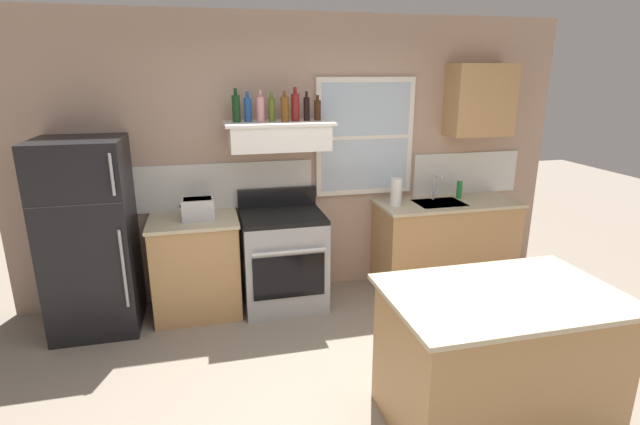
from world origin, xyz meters
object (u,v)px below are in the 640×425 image
Objects in this scene: toaster at (198,208)px; bottle_amber_wine at (285,109)px; bottle_red_label_wine at (295,107)px; paper_towel_roll at (396,192)px; bottle_blue_liqueur at (248,109)px; dish_soap_bottle at (459,190)px; bottle_rose_pink at (260,109)px; bottle_balsamic_dark at (307,108)px; stove_range at (283,259)px; bottle_brown_stout at (318,110)px; kitchen_island at (496,358)px; bottle_dark_green_wine at (236,108)px; refrigerator at (90,237)px; bottle_olive_oil_square at (272,109)px.

bottle_amber_wine reaches higher than toaster.
paper_towel_roll is (0.98, -0.07, -0.83)m from bottle_red_label_wine.
dish_soap_bottle is (2.14, -0.00, -0.85)m from bottle_blue_liqueur.
bottle_balsamic_dark is (0.42, 0.02, -0.01)m from bottle_rose_pink.
bottle_rose_pink is (-0.15, 0.09, 1.40)m from stove_range.
bottle_brown_stout is 1.25× the size of dish_soap_bottle.
bottle_amber_wine reaches higher than stove_range.
bottle_rose_pink is at bearing 120.03° from kitchen_island.
dish_soap_bottle is (1.88, 0.14, 0.54)m from stove_range.
paper_towel_roll is (1.50, -0.09, -0.82)m from bottle_dark_green_wine.
stove_range is at bearing -145.71° from bottle_red_label_wine.
toaster is 1.00× the size of bottle_red_label_wine.
refrigerator is at bearing -178.76° from paper_towel_roll.
bottle_rose_pink reaches higher than stove_range.
bottle_dark_green_wine is 2.41m from dish_soap_bottle.
refrigerator is 7.39× the size of bottle_brown_stout.
stove_range is at bearing -162.34° from bottle_brown_stout.
bottle_brown_stout is at bearing 1.03° from bottle_balsamic_dark.
stove_range is 6.06× the size of dish_soap_bottle.
bottle_balsamic_dark reaches higher than paper_towel_roll.
bottle_olive_oil_square is at bearing 5.26° from refrigerator.
dish_soap_bottle is (0.74, 0.10, -0.04)m from paper_towel_roll.
paper_towel_roll is (1.29, -0.06, -0.82)m from bottle_rose_pink.
dish_soap_bottle is (2.24, 0.01, -0.87)m from bottle_dark_green_wine.
toaster is at bearing 178.68° from stove_range.
bottle_dark_green_wine is 0.10m from bottle_blue_liqueur.
dish_soap_bottle is at bearing 4.18° from stove_range.
refrigerator is at bearing -176.03° from bottle_brown_stout.
refrigerator is at bearing -179.20° from stove_range.
bottle_red_label_wine is (0.91, 0.09, 0.86)m from toaster.
bottle_red_label_wine is at bearing 2.94° from bottle_rose_pink.
bottle_red_label_wine is (0.42, -0.03, 0.02)m from bottle_blue_liqueur.
bottle_red_label_wine is 1.93m from dish_soap_bottle.
paper_towel_roll reaches higher than toaster.
bottle_dark_green_wine is at bearing 179.29° from bottle_olive_oil_square.
refrigerator is 1.19× the size of kitchen_island.
bottle_olive_oil_square is 1.41× the size of dish_soap_bottle.
refrigerator is 2.00m from bottle_amber_wine.
bottle_dark_green_wine is 0.98× the size of bottle_red_label_wine.
bottle_dark_green_wine is 1.08× the size of bottle_amber_wine.
bottle_blue_liqueur reaches higher than stove_range.
bottle_olive_oil_square reaches higher than stove_range.
bottle_amber_wine is 0.11m from bottle_red_label_wine.
paper_towel_roll is 0.19× the size of kitchen_island.
toaster is at bearing 2.54° from refrigerator.
bottle_balsamic_dark is at bearing -2.65° from bottle_blue_liqueur.
bottle_brown_stout is 0.83× the size of paper_towel_roll.
refrigerator is 1.73m from bottle_blue_liqueur.
refrigerator is at bearing -174.74° from bottle_olive_oil_square.
paper_towel_roll is at bearing -172.32° from dish_soap_bottle.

